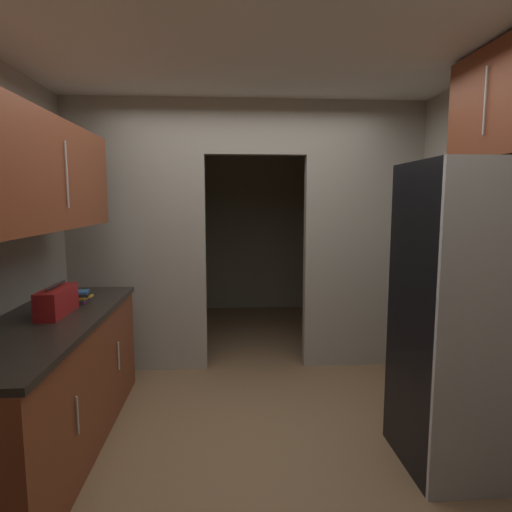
% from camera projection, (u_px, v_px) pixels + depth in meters
% --- Properties ---
extents(ground, '(20.00, 20.00, 0.00)m').
position_uv_depth(ground, '(258.00, 447.00, 2.93)').
color(ground, brown).
extents(kitchen_overhead_slab, '(3.83, 6.96, 0.06)m').
position_uv_depth(kitchen_overhead_slab, '(254.00, 61.00, 3.04)').
color(kitchen_overhead_slab, silver).
extents(kitchen_partition, '(3.43, 0.12, 2.61)m').
position_uv_depth(kitchen_partition, '(244.00, 230.00, 4.22)').
color(kitchen_partition, '#9E998C').
rests_on(kitchen_partition, ground).
extents(adjoining_room_shell, '(3.43, 2.49, 2.61)m').
position_uv_depth(adjoining_room_shell, '(241.00, 227.00, 5.94)').
color(adjoining_room_shell, gray).
rests_on(adjoining_room_shell, ground).
extents(refrigerator, '(0.82, 0.72, 1.89)m').
position_uv_depth(refrigerator, '(475.00, 318.00, 2.66)').
color(refrigerator, black).
rests_on(refrigerator, ground).
extents(lower_cabinet_run, '(0.68, 2.13, 0.90)m').
position_uv_depth(lower_cabinet_run, '(50.00, 385.00, 2.86)').
color(lower_cabinet_run, brown).
rests_on(lower_cabinet_run, ground).
extents(upper_cabinet_counterside, '(0.36, 1.91, 0.69)m').
position_uv_depth(upper_cabinet_counterside, '(37.00, 174.00, 2.69)').
color(upper_cabinet_counterside, brown).
extents(boombox, '(0.15, 0.44, 0.21)m').
position_uv_depth(boombox, '(56.00, 301.00, 2.91)').
color(boombox, maroon).
rests_on(boombox, lower_cabinet_run).
extents(book_stack, '(0.15, 0.17, 0.09)m').
position_uv_depth(book_stack, '(81.00, 297.00, 3.26)').
color(book_stack, '#8C3893').
rests_on(book_stack, lower_cabinet_run).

